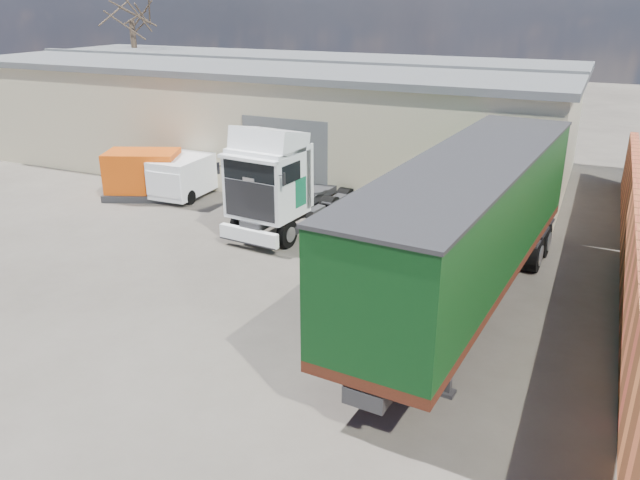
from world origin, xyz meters
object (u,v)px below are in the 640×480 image
at_px(bare_tree, 130,4).
at_px(orange_skip, 144,177).
at_px(tractor_unit, 280,188).
at_px(box_trailer, 470,219).
at_px(panel_van, 191,174).

relative_size(bare_tree, orange_skip, 2.52).
xyz_separation_m(tractor_unit, box_trailer, (7.59, -3.27, 0.92)).
bearing_deg(panel_van, tractor_unit, -25.95).
bearing_deg(box_trailer, orange_skip, 167.21).
relative_size(bare_tree, box_trailer, 0.72).
bearing_deg(bare_tree, box_trailer, -33.71).
height_order(box_trailer, panel_van, box_trailer).
bearing_deg(bare_tree, orange_skip, -50.21).
bearing_deg(orange_skip, box_trailer, -39.99).
height_order(bare_tree, tractor_unit, bare_tree).
distance_m(tractor_unit, panel_van, 6.66).
height_order(bare_tree, box_trailer, bare_tree).
xyz_separation_m(tractor_unit, orange_skip, (-7.63, 1.54, -0.87)).
distance_m(box_trailer, orange_skip, 16.07).
height_order(bare_tree, orange_skip, bare_tree).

